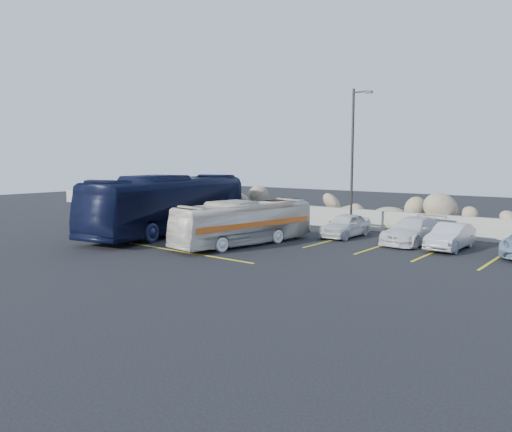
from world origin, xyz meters
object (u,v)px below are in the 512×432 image
Objects in this scene: lamppost at (353,158)px; car_b at (450,237)px; vintage_bus at (244,223)px; tour_coach at (169,204)px; car_c at (413,231)px; car_a at (345,225)px.

lamppost is 2.16× the size of car_b.
lamppost reaches higher than vintage_bus.
lamppost is 10.62m from tour_coach.
vintage_bus is 1.74× the size of car_c.
car_b is at bearing -10.95° from lamppost.
lamppost reaches higher than car_c.
car_a is 1.02× the size of car_b.
car_b is at bearing -2.66° from car_a.
lamppost reaches higher than tour_coach.
lamppost reaches higher than car_b.
lamppost is 1.02× the size of vintage_bus.
car_c reaches higher than car_a.
tour_coach is at bearing -161.15° from car_b.
car_a is at bearing 177.41° from car_b.
car_a is at bearing 71.46° from vintage_bus.
lamppost reaches higher than car_a.
vintage_bus reaches higher than car_c.
car_c is at bearing 49.29° from vintage_bus.
vintage_bus is 2.13× the size of car_b.
lamppost is 1.77× the size of car_c.
car_c is (3.72, -0.60, -3.64)m from lamppost.
tour_coach is at bearing -173.83° from vintage_bus.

